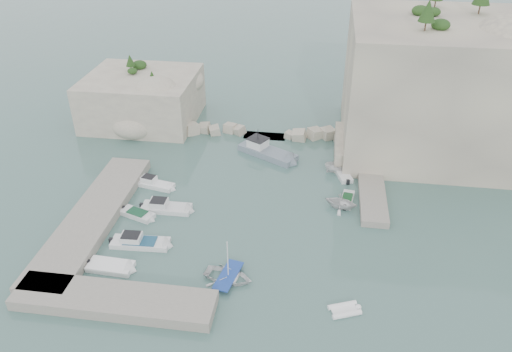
# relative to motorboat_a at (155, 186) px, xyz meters

# --- Properties ---
(ground) EXTENTS (400.00, 400.00, 0.00)m
(ground) POSITION_rel_motorboat_a_xyz_m (12.53, -6.69, 0.00)
(ground) COLOR #486D66
(ground) RESTS_ON ground
(cliff_east) EXTENTS (26.00, 22.00, 17.00)m
(cliff_east) POSITION_rel_motorboat_a_xyz_m (35.53, 16.31, 8.50)
(cliff_east) COLOR beige
(cliff_east) RESTS_ON ground
(cliff_terrace) EXTENTS (8.00, 10.00, 2.50)m
(cliff_terrace) POSITION_rel_motorboat_a_xyz_m (25.53, 11.31, 1.25)
(cliff_terrace) COLOR beige
(cliff_terrace) RESTS_ON ground
(outcrop_west) EXTENTS (16.00, 14.00, 7.00)m
(outcrop_west) POSITION_rel_motorboat_a_xyz_m (-7.47, 18.31, 3.50)
(outcrop_west) COLOR beige
(outcrop_west) RESTS_ON ground
(quay_west) EXTENTS (5.00, 24.00, 1.10)m
(quay_west) POSITION_rel_motorboat_a_xyz_m (-4.47, -7.69, 0.55)
(quay_west) COLOR #9E9689
(quay_west) RESTS_ON ground
(quay_south) EXTENTS (18.00, 4.00, 1.10)m
(quay_south) POSITION_rel_motorboat_a_xyz_m (2.53, -19.19, 0.55)
(quay_south) COLOR #9E9689
(quay_south) RESTS_ON ground
(ledge_east) EXTENTS (3.00, 16.00, 0.80)m
(ledge_east) POSITION_rel_motorboat_a_xyz_m (26.03, 3.31, 0.40)
(ledge_east) COLOR #9E9689
(ledge_east) RESTS_ON ground
(breakwater) EXTENTS (28.00, 3.00, 1.40)m
(breakwater) POSITION_rel_motorboat_a_xyz_m (11.53, 15.31, 0.70)
(breakwater) COLOR beige
(breakwater) RESTS_ON ground
(motorboat_a) EXTENTS (5.53, 2.65, 1.40)m
(motorboat_a) POSITION_rel_motorboat_a_xyz_m (0.00, 0.00, 0.00)
(motorboat_a) COLOR white
(motorboat_a) RESTS_ON ground
(motorboat_b) EXTENTS (6.18, 2.08, 1.40)m
(motorboat_b) POSITION_rel_motorboat_a_xyz_m (2.86, -4.59, 0.00)
(motorboat_b) COLOR silver
(motorboat_b) RESTS_ON ground
(motorboat_c) EXTENTS (4.59, 2.93, 0.70)m
(motorboat_c) POSITION_rel_motorboat_a_xyz_m (0.01, -6.17, 0.00)
(motorboat_c) COLOR silver
(motorboat_c) RESTS_ON ground
(motorboat_d) EXTENTS (6.61, 2.26, 1.40)m
(motorboat_d) POSITION_rel_motorboat_a_xyz_m (2.03, -10.96, 0.00)
(motorboat_d) COLOR white
(motorboat_d) RESTS_ON ground
(motorboat_e) EXTENTS (4.93, 2.20, 0.70)m
(motorboat_e) POSITION_rel_motorboat_a_xyz_m (0.36, -14.76, 0.00)
(motorboat_e) COLOR white
(motorboat_e) RESTS_ON ground
(rowboat) EXTENTS (5.25, 4.21, 0.97)m
(rowboat) POSITION_rel_motorboat_a_xyz_m (11.89, -14.61, 0.00)
(rowboat) COLOR white
(rowboat) RESTS_ON ground
(inflatable_dinghy) EXTENTS (3.20, 2.38, 0.44)m
(inflatable_dinghy) POSITION_rel_motorboat_a_xyz_m (22.66, -17.13, 0.00)
(inflatable_dinghy) COLOR white
(inflatable_dinghy) RESTS_ON ground
(tender_east_a) EXTENTS (4.34, 3.98, 1.93)m
(tender_east_a) POSITION_rel_motorboat_a_xyz_m (22.35, -1.40, 0.00)
(tender_east_a) COLOR silver
(tender_east_a) RESTS_ON ground
(tender_east_b) EXTENTS (1.90, 3.97, 0.70)m
(tender_east_b) POSITION_rel_motorboat_a_xyz_m (23.10, 0.01, 0.00)
(tender_east_b) COLOR silver
(tender_east_b) RESTS_ON ground
(tender_east_c) EXTENTS (2.76, 4.73, 0.70)m
(tender_east_c) POSITION_rel_motorboat_a_xyz_m (22.61, 5.79, 0.00)
(tender_east_c) COLOR silver
(tender_east_c) RESTS_ON ground
(tender_east_d) EXTENTS (4.51, 2.61, 1.64)m
(tender_east_d) POSITION_rel_motorboat_a_xyz_m (22.39, 6.77, 0.00)
(tender_east_d) COLOR silver
(tender_east_d) RESTS_ON ground
(work_boat) EXTENTS (9.21, 6.75, 2.20)m
(work_boat) POSITION_rel_motorboat_a_xyz_m (12.65, 9.62, 0.00)
(work_boat) COLOR slate
(work_boat) RESTS_ON ground
(rowboat_mast) EXTENTS (0.10, 0.10, 4.20)m
(rowboat_mast) POSITION_rel_motorboat_a_xyz_m (11.89, -14.61, 2.58)
(rowboat_mast) COLOR white
(rowboat_mast) RESTS_ON rowboat
(vegetation) EXTENTS (53.48, 13.88, 13.40)m
(vegetation) POSITION_rel_motorboat_a_xyz_m (30.36, 17.71, 17.93)
(vegetation) COLOR #1E4219
(vegetation) RESTS_ON ground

